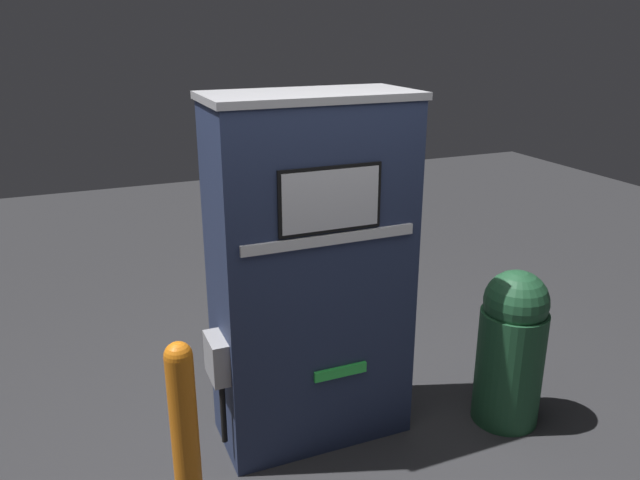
% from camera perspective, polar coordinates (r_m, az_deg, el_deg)
% --- Properties ---
extents(ground_plane, '(14.00, 14.00, 0.00)m').
position_cam_1_polar(ground_plane, '(3.88, 0.80, -18.84)').
color(ground_plane, '#2D2D30').
extents(gas_pump, '(1.20, 0.56, 2.06)m').
position_cam_1_polar(gas_pump, '(3.57, -0.85, -3.21)').
color(gas_pump, '#232D4C').
rests_on(gas_pump, ground_plane).
extents(safety_bollard, '(0.13, 0.13, 1.08)m').
position_cam_1_polar(safety_bollard, '(3.07, -12.19, -17.67)').
color(safety_bollard, orange).
rests_on(safety_bollard, ground_plane).
extents(trash_bin, '(0.41, 0.41, 1.01)m').
position_cam_1_polar(trash_bin, '(4.06, 17.08, -9.27)').
color(trash_bin, '#1E4C2D').
rests_on(trash_bin, ground_plane).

